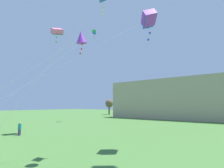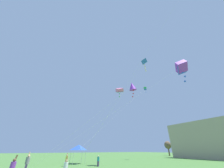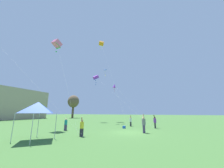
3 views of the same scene
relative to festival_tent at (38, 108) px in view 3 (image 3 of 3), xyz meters
name	(u,v)px [view 3 (image 3 of 3)]	position (x,y,z in m)	size (l,w,h in m)	color
ground_plane	(130,132)	(7.27, -6.41, -2.73)	(220.00, 220.00, 0.00)	#427033
tree_far_right	(73,102)	(35.12, 25.15, 3.96)	(4.67, 4.67, 9.42)	brown
tree_far_centre	(11,101)	(22.40, 44.83, 4.01)	(4.70, 4.70, 9.49)	brown
festival_tent	(38,108)	(0.00, 0.00, 0.00)	(2.50, 2.50, 3.22)	#B7B7BC
cooler_box	(124,127)	(10.70, -4.64, -2.56)	(0.56, 0.33, 0.35)	blue
person_teal_shirt	(66,124)	(5.64, 1.79, -1.91)	(0.36, 0.36, 1.52)	#473860
person_white_shirt	(131,121)	(13.68, -4.90, -1.86)	(0.37, 0.37, 1.80)	#282833
person_grey_shirt	(144,124)	(7.50, -8.01, -1.71)	(0.43, 0.43, 2.11)	#473860
person_yellow_shirt	(82,127)	(3.00, -2.63, -1.83)	(0.38, 0.38, 1.85)	#282833
person_purple_shirt	(155,122)	(12.45, -8.90, -1.79)	(0.40, 0.40, 1.95)	#282833
kite_orange_box_0	(101,44)	(24.66, 6.81, 21.40)	(12.38, 12.19, 25.02)	silver
kite_purple_box_1	(96,78)	(20.32, 5.99, 8.70)	(9.28, 15.68, 12.27)	silver
kite_blue_delta_2	(105,70)	(18.00, 2.06, 9.47)	(4.54, 7.41, 12.57)	silver
kite_pink_box_3	(57,44)	(6.39, 5.79, 11.09)	(4.79, 9.38, 14.64)	silver
kite_purple_diamond_5	(114,86)	(18.07, -0.24, 5.45)	(5.73, 9.14, 8.70)	silver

